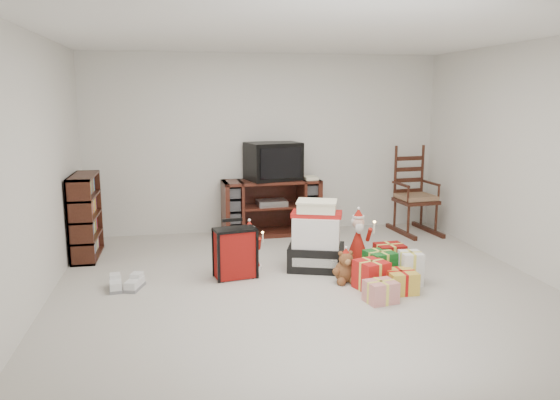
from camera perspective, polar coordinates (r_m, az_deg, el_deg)
The scene contains 13 objects.
room at distance 5.31m, azimuth 2.72°, elevation 3.58°, with size 5.01×5.01×2.51m.
tv_stand at distance 7.62m, azimuth -0.91°, elevation -0.77°, with size 1.37×0.55×0.77m.
bookshelf at distance 6.94m, azimuth -19.64°, elevation -1.76°, with size 0.27×0.82×1.00m.
rocking_chair at distance 7.99m, azimuth 13.80°, elevation -0.19°, with size 0.59×0.89×1.28m.
gift_pile at distance 6.11m, azimuth 3.83°, elevation -4.20°, with size 0.72×0.62×0.77m.
red_suitcase at distance 5.84m, azimuth -4.71°, elevation -5.53°, with size 0.45×0.29×0.64m.
stocking at distance 6.00m, azimuth 5.11°, elevation -4.78°, with size 0.29×0.12×0.62m, color #0E7E18, non-canonical shape.
teddy_bear at distance 5.77m, azimuth 6.83°, elevation -7.12°, with size 0.22×0.20×0.33m.
santa_figurine at distance 6.44m, azimuth 8.12°, elevation -4.33°, with size 0.31×0.30×0.64m.
mrs_claus_figurine at distance 6.15m, azimuth -3.19°, elevation -5.25°, with size 0.27×0.26×0.56m.
sneaker_pair at distance 5.77m, azimuth -15.88°, elevation -8.47°, with size 0.37×0.31×0.10m.
gift_cluster at distance 5.73m, azimuth 11.30°, elevation -7.55°, with size 0.77×1.07×0.26m.
crt_television at distance 7.55m, azimuth -0.71°, elevation 4.07°, with size 0.81×0.67×0.52m.
Camera 1 is at (-1.22, -5.13, 1.92)m, focal length 35.00 mm.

